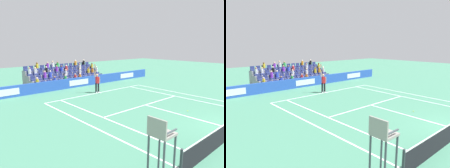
% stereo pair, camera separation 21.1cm
% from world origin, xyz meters
% --- Properties ---
extents(line_baseline, '(10.97, 0.10, 0.01)m').
position_xyz_m(line_baseline, '(0.00, -11.89, 0.00)').
color(line_baseline, white).
rests_on(line_baseline, ground).
extents(line_service, '(8.23, 0.10, 0.01)m').
position_xyz_m(line_service, '(0.00, -6.40, 0.00)').
color(line_service, white).
rests_on(line_service, ground).
extents(line_centre_service, '(0.10, 6.40, 0.01)m').
position_xyz_m(line_centre_service, '(0.00, -3.20, 0.00)').
color(line_centre_service, white).
rests_on(line_centre_service, ground).
extents(line_singles_sideline_left, '(0.10, 11.89, 0.01)m').
position_xyz_m(line_singles_sideline_left, '(4.12, -5.95, 0.00)').
color(line_singles_sideline_left, white).
rests_on(line_singles_sideline_left, ground).
extents(line_singles_sideline_right, '(0.10, 11.89, 0.01)m').
position_xyz_m(line_singles_sideline_right, '(-4.12, -5.95, 0.00)').
color(line_singles_sideline_right, white).
rests_on(line_singles_sideline_right, ground).
extents(line_doubles_sideline_left, '(0.10, 11.89, 0.01)m').
position_xyz_m(line_doubles_sideline_left, '(5.49, -5.95, 0.00)').
color(line_doubles_sideline_left, white).
rests_on(line_doubles_sideline_left, ground).
extents(line_doubles_sideline_right, '(0.10, 11.89, 0.01)m').
position_xyz_m(line_doubles_sideline_right, '(-5.49, -5.95, 0.00)').
color(line_doubles_sideline_right, white).
rests_on(line_doubles_sideline_right, ground).
extents(line_centre_mark, '(0.10, 0.20, 0.01)m').
position_xyz_m(line_centre_mark, '(0.00, -11.79, 0.00)').
color(line_centre_mark, white).
rests_on(line_centre_mark, ground).
extents(sponsor_barrier, '(22.03, 0.22, 1.02)m').
position_xyz_m(sponsor_barrier, '(0.00, -15.52, 0.51)').
color(sponsor_barrier, blue).
rests_on(sponsor_barrier, ground).
extents(tennis_player, '(0.51, 0.41, 2.85)m').
position_xyz_m(tennis_player, '(0.18, -12.06, 0.99)').
color(tennis_player, black).
rests_on(tennis_player, ground).
extents(umpire_chair, '(0.70, 0.70, 2.34)m').
position_xyz_m(umpire_chair, '(6.76, -0.30, 1.52)').
color(umpire_chair, '#474C54').
rests_on(umpire_chair, ground).
extents(stadium_stand, '(8.68, 3.80, 2.60)m').
position_xyz_m(stadium_stand, '(0.00, -18.46, 0.70)').
color(stadium_stand, gray).
rests_on(stadium_stand, ground).
extents(loose_tennis_ball, '(0.07, 0.07, 0.07)m').
position_xyz_m(loose_tennis_ball, '(-0.98, -3.47, 0.03)').
color(loose_tennis_ball, '#D1E533').
rests_on(loose_tennis_ball, ground).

